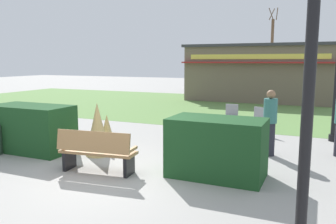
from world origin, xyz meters
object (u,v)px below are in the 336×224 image
park_bench (97,151)px  food_kiosk (261,72)px  person_strolling (270,122)px  tree_right_bg (272,51)px  cafe_chair_west (232,114)px  parked_car_west_slot (214,81)px  lamppost_near (313,24)px  cafe_chair_east (257,118)px

park_bench → food_kiosk: 15.97m
person_strolling → tree_right_bg: bearing=83.7°
park_bench → cafe_chair_west: park_bench is taller
cafe_chair_west → parked_car_west_slot: bearing=108.5°
food_kiosk → lamppost_near: bearing=-79.5°
cafe_chair_west → person_strolling: person_strolling is taller
lamppost_near → food_kiosk: bearing=100.5°
lamppost_near → person_strolling: bearing=101.3°
lamppost_near → cafe_chair_west: (-2.76, 8.26, -2.24)m
park_bench → cafe_chair_west: 6.18m
food_kiosk → cafe_chair_west: size_ratio=9.92×
tree_right_bg → cafe_chair_east: bearing=-83.3°
parked_car_west_slot → lamppost_near: bearing=-71.5°
lamppost_near → food_kiosk: size_ratio=0.50×
parked_car_west_slot → park_bench: bearing=-79.4°
lamppost_near → food_kiosk: 18.50m
food_kiosk → cafe_chair_east: bearing=-81.3°
food_kiosk → tree_right_bg: (-1.27, 13.76, 1.67)m
cafe_chair_east → tree_right_bg: size_ratio=0.12×
cafe_chair_east → cafe_chair_west: bearing=155.2°
tree_right_bg → food_kiosk: bearing=-84.7°
person_strolling → tree_right_bg: (-3.59, 26.67, 2.51)m
lamppost_near → cafe_chair_west: size_ratio=4.97×
food_kiosk → person_strolling: 13.15m
parked_car_west_slot → person_strolling: bearing=-69.7°
park_bench → tree_right_bg: (-0.39, 29.66, 2.89)m
food_kiosk → cafe_chair_west: 9.99m
park_bench → cafe_chair_west: bearing=76.1°
park_bench → lamppost_near: bearing=-28.1°
cafe_chair_east → tree_right_bg: bearing=96.7°
cafe_chair_east → parked_car_west_slot: bearing=110.9°
park_bench → parked_car_west_slot: 23.98m
cafe_chair_west → cafe_chair_east: (0.97, -0.45, 0.00)m
cafe_chair_west → food_kiosk: bearing=93.5°
cafe_chair_east → tree_right_bg: (-2.85, 24.11, 2.84)m
cafe_chair_west → cafe_chair_east: size_ratio=1.00×
food_kiosk → person_strolling: (2.33, -12.91, -0.84)m
person_strolling → cafe_chair_west: bearing=105.7°
lamppost_near → parked_car_west_slot: bearing=108.5°
park_bench → tree_right_bg: 29.80m
food_kiosk → parked_car_west_slot: 9.38m
person_strolling → parked_car_west_slot: size_ratio=0.39×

